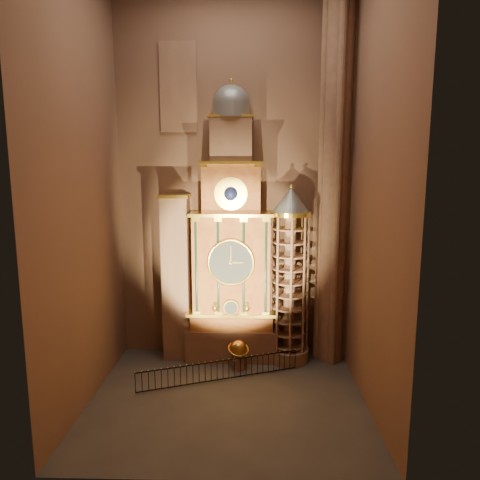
{
  "coord_description": "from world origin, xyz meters",
  "views": [
    {
      "loc": [
        1.24,
        -20.44,
        11.53
      ],
      "look_at": [
        0.56,
        3.0,
        7.79
      ],
      "focal_mm": 32.0,
      "sensor_mm": 36.0,
      "label": 1
    }
  ],
  "objects_px": {
    "iron_railing": "(220,371)",
    "astronomical_clock": "(232,253)",
    "celestial_globe": "(238,352)",
    "stair_turret": "(290,277)",
    "portrait_tower": "(177,277)"
  },
  "relations": [
    {
      "from": "iron_railing",
      "to": "portrait_tower",
      "type": "bearing_deg",
      "value": 132.36
    },
    {
      "from": "astronomical_clock",
      "to": "portrait_tower",
      "type": "bearing_deg",
      "value": 179.71
    },
    {
      "from": "celestial_globe",
      "to": "iron_railing",
      "type": "bearing_deg",
      "value": -123.13
    },
    {
      "from": "astronomical_clock",
      "to": "stair_turret",
      "type": "distance_m",
      "value": 3.78
    },
    {
      "from": "stair_turret",
      "to": "iron_railing",
      "type": "height_order",
      "value": "stair_turret"
    },
    {
      "from": "portrait_tower",
      "to": "iron_railing",
      "type": "height_order",
      "value": "portrait_tower"
    },
    {
      "from": "stair_turret",
      "to": "portrait_tower",
      "type": "bearing_deg",
      "value": 177.67
    },
    {
      "from": "celestial_globe",
      "to": "iron_railing",
      "type": "distance_m",
      "value": 1.83
    },
    {
      "from": "iron_railing",
      "to": "astronomical_clock",
      "type": "bearing_deg",
      "value": 80.73
    },
    {
      "from": "celestial_globe",
      "to": "stair_turret",
      "type": "bearing_deg",
      "value": 24.63
    },
    {
      "from": "astronomical_clock",
      "to": "stair_turret",
      "type": "height_order",
      "value": "astronomical_clock"
    },
    {
      "from": "celestial_globe",
      "to": "astronomical_clock",
      "type": "bearing_deg",
      "value": 105.47
    },
    {
      "from": "stair_turret",
      "to": "celestial_globe",
      "type": "bearing_deg",
      "value": -155.37
    },
    {
      "from": "celestial_globe",
      "to": "portrait_tower",
      "type": "bearing_deg",
      "value": 156.53
    },
    {
      "from": "portrait_tower",
      "to": "celestial_globe",
      "type": "bearing_deg",
      "value": -23.47
    }
  ]
}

